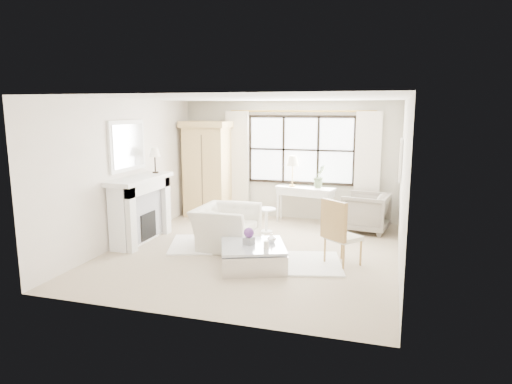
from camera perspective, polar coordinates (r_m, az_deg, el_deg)
floor at (r=8.25m, az=-0.39°, el=-7.44°), size 5.50×5.50×0.00m
ceiling at (r=7.86m, az=-0.42°, el=11.65°), size 5.50×5.50×0.00m
wall_back at (r=10.58m, az=4.01°, el=3.98°), size 5.00×0.00×5.00m
wall_front at (r=5.42m, az=-9.03°, el=-2.29°), size 5.00×0.00×5.00m
wall_left at (r=9.00m, az=-15.81°, el=2.48°), size 0.00×5.50×5.50m
wall_right at (r=7.60m, az=17.92°, el=0.97°), size 0.00×5.50×5.50m
window_pane at (r=10.48m, az=5.61°, el=5.26°), size 2.40×0.02×1.50m
window_frame at (r=10.47m, az=5.60°, el=5.26°), size 2.50×0.04×1.50m
curtain_rod at (r=10.38m, az=5.63°, el=10.03°), size 3.30×0.04×0.04m
curtain_left at (r=10.83m, az=-2.33°, el=3.53°), size 0.55×0.10×2.47m
curtain_right at (r=10.25m, az=13.75°, el=2.85°), size 0.55×0.10×2.47m
fireplace at (r=9.00m, az=-14.37°, el=-1.99°), size 0.58×1.66×1.26m
mirror_frame at (r=8.93m, az=-15.80°, el=5.59°), size 0.05×1.15×0.95m
mirror_glass at (r=8.92m, az=-15.64°, el=5.59°), size 0.02×1.00×0.80m
art_frame at (r=9.26m, az=17.64°, el=3.84°), size 0.04×0.62×0.82m
art_canvas at (r=9.26m, az=17.52°, el=3.85°), size 0.01×0.52×0.72m
mantel_lamp at (r=9.28m, az=-12.55°, el=4.75°), size 0.22×0.22×0.51m
armoire at (r=10.78m, az=-6.13°, el=2.94°), size 1.16×0.76×2.24m
console_table at (r=10.31m, az=6.13°, el=-1.57°), size 1.36×0.70×0.80m
console_lamp at (r=10.23m, az=4.59°, el=3.79°), size 0.28×0.28×0.69m
orchid_plant at (r=10.16m, az=7.92°, el=1.97°), size 0.36×0.35×0.51m
side_table at (r=9.42m, az=1.30°, el=-3.10°), size 0.40×0.40×0.51m
rug_left at (r=8.67m, az=-4.69°, el=-6.49°), size 2.08×1.75×0.03m
rug_right at (r=7.65m, az=4.51°, el=-8.82°), size 1.84×1.54×0.03m
club_armchair at (r=8.44m, az=-3.75°, el=-4.38°), size 1.05×1.20×0.76m
wingback_chair at (r=9.75m, az=13.58°, el=-2.49°), size 1.02×1.00×0.81m
french_chair at (r=7.62m, az=10.66°, el=-6.71°), size 0.68×0.68×1.08m
coffee_table at (r=7.41m, az=-0.39°, el=-8.06°), size 1.30×1.30×0.38m
planter_box at (r=7.35m, az=-0.90°, el=-6.13°), size 0.18×0.18×0.11m
planter_flowers at (r=7.32m, az=-0.90°, el=-5.10°), size 0.16×0.16×0.16m
pillar_candle at (r=7.14m, az=1.28°, el=-6.61°), size 0.09×0.09×0.12m
coffee_vase at (r=7.45m, az=1.96°, el=-5.77°), size 0.15×0.15×0.15m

